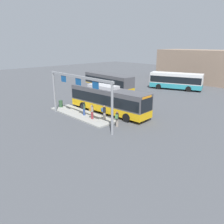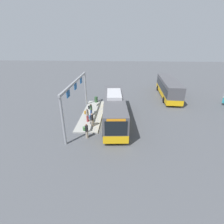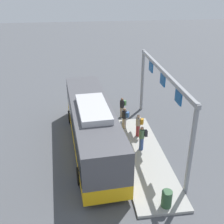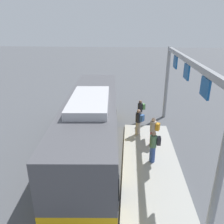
{
  "view_description": "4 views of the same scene",
  "coord_description": "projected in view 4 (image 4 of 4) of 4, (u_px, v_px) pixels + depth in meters",
  "views": [
    {
      "loc": [
        20.12,
        -18.57,
        8.45
      ],
      "look_at": [
        2.73,
        -1.98,
        1.11
      ],
      "focal_mm": 36.18,
      "sensor_mm": 36.0,
      "label": 1
    },
    {
      "loc": [
        18.97,
        0.76,
        9.69
      ],
      "look_at": [
        1.48,
        -0.21,
        1.82
      ],
      "focal_mm": 26.4,
      "sensor_mm": 36.0,
      "label": 2
    },
    {
      "loc": [
        -16.09,
        0.82,
        10.36
      ],
      "look_at": [
        2.26,
        -1.63,
        1.46
      ],
      "focal_mm": 44.96,
      "sensor_mm": 36.0,
      "label": 3
    },
    {
      "loc": [
        -10.79,
        -1.86,
        6.65
      ],
      "look_at": [
        2.87,
        -0.83,
        1.3
      ],
      "focal_mm": 36.4,
      "sensor_mm": 36.0,
      "label": 4
    }
  ],
  "objects": [
    {
      "name": "platform_curb",
      "position": [
        152.0,
        170.0,
        10.89
      ],
      "size": [
        10.0,
        2.8,
        0.16
      ],
      "primitive_type": "cube",
      "color": "#9E9E99",
      "rests_on": "ground"
    },
    {
      "name": "ground_plane",
      "position": [
        93.0,
        152.0,
        12.57
      ],
      "size": [
        120.0,
        120.0,
        0.0
      ],
      "primitive_type": "plane",
      "color": "#4C4F54"
    },
    {
      "name": "platform_sign_gantry",
      "position": [
        185.0,
        85.0,
        11.07
      ],
      "size": [
        10.94,
        0.24,
        5.2
      ],
      "color": "gray",
      "rests_on": "ground"
    },
    {
      "name": "person_boarding",
      "position": [
        140.0,
        111.0,
        16.04
      ],
      "size": [
        0.53,
        0.61,
        1.67
      ],
      "rotation": [
        0.0,
        0.0,
        2.1
      ],
      "color": "gray",
      "rests_on": "ground"
    },
    {
      "name": "person_waiting_near",
      "position": [
        139.0,
        121.0,
        13.89
      ],
      "size": [
        0.55,
        0.6,
        1.67
      ],
      "rotation": [
        0.0,
        0.0,
        0.99
      ],
      "color": "gray",
      "rests_on": "platform_curb"
    },
    {
      "name": "bus_main",
      "position": [
        92.0,
        122.0,
        11.9
      ],
      "size": [
        11.58,
        3.32,
        3.46
      ],
      "rotation": [
        0.0,
        0.0,
        0.07
      ],
      "color": "#EAAD14",
      "rests_on": "ground"
    },
    {
      "name": "person_waiting_far",
      "position": [
        154.0,
        146.0,
        11.13
      ],
      "size": [
        0.35,
        0.53,
        1.67
      ],
      "rotation": [
        0.0,
        0.0,
        1.59
      ],
      "color": "#334C8C",
      "rests_on": "platform_curb"
    },
    {
      "name": "person_waiting_mid",
      "position": [
        153.0,
        131.0,
        12.71
      ],
      "size": [
        0.5,
        0.6,
        1.67
      ],
      "rotation": [
        0.0,
        0.0,
        1.15
      ],
      "color": "maroon",
      "rests_on": "platform_curb"
    }
  ]
}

